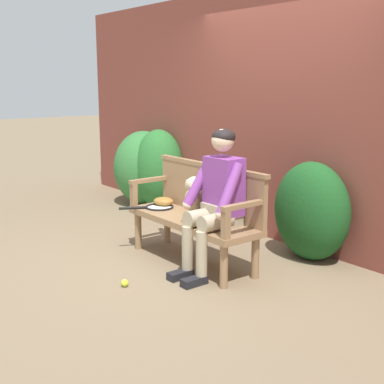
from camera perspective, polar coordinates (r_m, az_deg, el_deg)
ground_plane at (r=5.12m, az=-0.00°, el=-7.66°), size 40.00×40.00×0.00m
brick_garden_fence at (r=5.74m, az=10.57°, el=8.29°), size 8.00×0.30×2.74m
hedge_bush_mid_right at (r=7.13m, az=-3.63°, el=2.50°), size 0.73×0.65×1.09m
hedge_bush_far_right at (r=5.21m, az=12.91°, el=-2.06°), size 0.83×0.54×0.97m
hedge_bush_far_left at (r=7.40m, az=-5.29°, el=2.64°), size 0.87×0.84×1.04m
garden_bench at (r=5.01m, az=-0.00°, el=-3.50°), size 1.51×0.49×0.45m
bench_backrest at (r=5.06m, az=1.93°, el=0.36°), size 1.55×0.06×0.50m
bench_armrest_left_end at (r=5.46m, az=-5.35°, el=0.62°), size 0.06×0.49×0.28m
bench_armrest_right_end at (r=4.36m, az=4.90°, el=-2.34°), size 0.06×0.49×0.28m
person_seated at (r=4.64m, az=2.73°, el=-0.51°), size 0.56×0.65×1.32m
dog_on_bench at (r=4.96m, az=0.31°, el=-0.44°), size 0.37×0.36×0.41m
tennis_racket at (r=5.37m, az=-3.86°, el=-1.66°), size 0.39×0.57×0.03m
baseball_glove at (r=5.46m, az=-3.13°, el=-1.03°), size 0.28×0.26×0.09m
tennis_ball at (r=4.57m, az=-7.36°, el=-9.84°), size 0.07×0.07×0.07m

